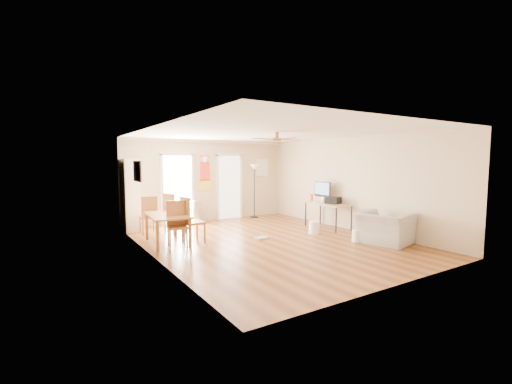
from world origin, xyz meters
TOP-DOWN VIEW (x-y plane):
  - floor at (0.00, 0.00)m, footprint 7.00×7.00m
  - ceiling at (0.00, 0.00)m, footprint 5.50×7.00m
  - wall_back at (0.00, 3.50)m, footprint 5.50×0.04m
  - wall_front at (0.00, -3.50)m, footprint 5.50×0.04m
  - wall_left at (-2.75, 0.00)m, footprint 0.04×7.00m
  - wall_right at (2.75, 0.00)m, footprint 0.04×7.00m
  - crown_molding at (0.00, 0.00)m, footprint 5.50×7.00m
  - kitchen_doorway at (-1.05, 3.48)m, footprint 0.90×0.10m
  - bathroom_doorway at (0.75, 3.48)m, footprint 0.80×0.10m
  - wall_decal at (-0.13, 3.48)m, footprint 0.46×0.03m
  - ac_grille at (2.05, 3.47)m, footprint 0.50×0.04m
  - framed_poster at (-2.73, 1.40)m, footprint 0.04×0.66m
  - ceiling_fan at (0.00, -0.30)m, footprint 1.24×1.24m
  - bookshelf at (-2.53, 3.19)m, footprint 0.48×0.93m
  - dining_table at (-2.15, 1.08)m, footprint 0.94×1.45m
  - dining_chair_right_a at (-1.60, 2.14)m, footprint 0.56×0.56m
  - dining_chair_right_b at (-1.60, 0.84)m, footprint 0.49×0.49m
  - dining_chair_near at (-2.07, 0.61)m, footprint 0.50×0.50m
  - dining_chair_far at (-2.23, 2.48)m, footprint 0.43×0.43m
  - trash_can at (-0.56, 3.24)m, footprint 0.36×0.36m
  - torchiere_lamp at (1.55, 3.17)m, footprint 0.34×0.34m
  - computer_desk at (2.37, 0.47)m, footprint 0.67×1.34m
  - imac at (2.47, 0.81)m, footprint 0.26×0.64m
  - keyboard at (2.20, 0.77)m, footprint 0.17×0.39m
  - printer at (2.45, 0.35)m, footprint 0.42×0.46m
  - orange_bottle at (2.30, 1.10)m, footprint 0.09×0.09m
  - wastebasket_a at (1.53, 0.10)m, footprint 0.33×0.33m
  - wastebasket_b at (1.76, -1.17)m, footprint 0.30×0.30m
  - floor_cloth at (-0.02, 0.32)m, footprint 0.30×0.24m
  - armchair at (2.15, -1.63)m, footprint 1.20×1.31m

SIDE VIEW (x-z plane):
  - floor at x=0.00m, z-range 0.00..0.00m
  - floor_cloth at x=-0.02m, z-range 0.00..0.04m
  - wastebasket_b at x=1.76m, z-range 0.00..0.28m
  - wastebasket_a at x=1.53m, z-range 0.00..0.33m
  - dining_table at x=-2.15m, z-range 0.00..0.69m
  - trash_can at x=-0.56m, z-range 0.00..0.70m
  - computer_desk at x=2.37m, z-range 0.00..0.72m
  - armchair at x=2.15m, z-range 0.00..0.74m
  - dining_chair_far at x=-2.23m, z-range 0.00..1.00m
  - dining_chair_near at x=-2.07m, z-range 0.00..1.03m
  - dining_chair_right_a at x=-1.60m, z-range 0.00..1.07m
  - dining_chair_right_b at x=-1.60m, z-range 0.00..1.09m
  - keyboard at x=2.20m, z-range 0.72..0.73m
  - printer at x=2.45m, z-range 0.72..0.91m
  - orange_bottle at x=2.30m, z-range 0.72..0.95m
  - torchiere_lamp at x=1.55m, z-range 0.00..1.82m
  - bookshelf at x=-2.53m, z-range 0.00..1.99m
  - imac at x=2.47m, z-range 0.72..1.31m
  - kitchen_doorway at x=-1.05m, z-range 0.00..2.10m
  - bathroom_doorway at x=0.75m, z-range 0.00..2.10m
  - wall_back at x=0.00m, z-range 0.00..2.60m
  - wall_front at x=0.00m, z-range 0.00..2.60m
  - wall_left at x=-2.75m, z-range 0.00..2.60m
  - wall_right at x=2.75m, z-range 0.00..2.60m
  - wall_decal at x=-0.13m, z-range 1.00..2.10m
  - ac_grille at x=2.05m, z-range 1.40..2.00m
  - framed_poster at x=-2.73m, z-range 1.46..1.94m
  - ceiling_fan at x=0.00m, z-range 2.33..2.53m
  - crown_molding at x=0.00m, z-range 2.52..2.60m
  - ceiling at x=0.00m, z-range 2.60..2.60m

